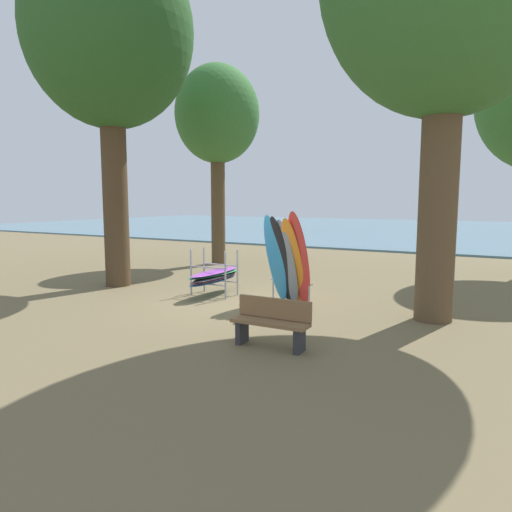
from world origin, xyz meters
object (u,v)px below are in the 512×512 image
at_px(tree_foreground_left, 109,34).
at_px(tree_mid_behind, 217,117).
at_px(board_storage_rack, 214,276).
at_px(park_bench, 271,322).
at_px(leaning_board_pile, 287,261).

xyz_separation_m(tree_foreground_left, tree_mid_behind, (-0.04, 5.50, -1.47)).
bearing_deg(tree_foreground_left, board_storage_rack, 3.53).
relative_size(tree_foreground_left, board_storage_rack, 4.75).
bearing_deg(park_bench, tree_foreground_left, 156.01).
xyz_separation_m(leaning_board_pile, board_storage_rack, (-2.22, 0.13, -0.57)).
distance_m(tree_mid_behind, board_storage_rack, 8.19).
height_order(tree_mid_behind, leaning_board_pile, tree_mid_behind).
distance_m(board_storage_rack, park_bench, 4.66).
bearing_deg(leaning_board_pile, tree_mid_behind, 136.02).
height_order(tree_mid_behind, board_storage_rack, tree_mid_behind).
relative_size(leaning_board_pile, park_bench, 1.65).
relative_size(tree_foreground_left, park_bench, 7.18).
xyz_separation_m(tree_foreground_left, park_bench, (6.74, -3.00, -6.79)).
distance_m(tree_foreground_left, park_bench, 10.02).
bearing_deg(leaning_board_pile, park_bench, -69.37).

